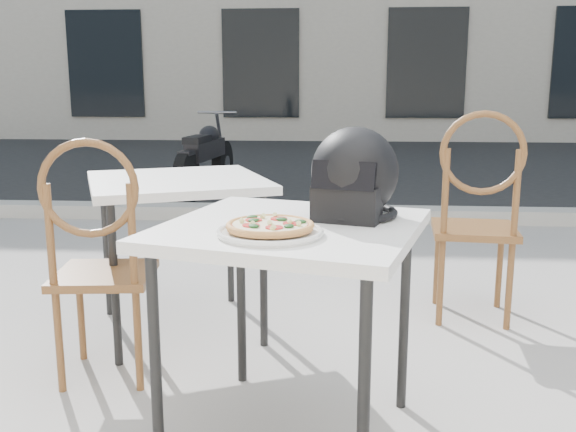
# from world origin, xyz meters

# --- Properties ---
(ground) EXTENTS (80.00, 80.00, 0.00)m
(ground) POSITION_xyz_m (0.00, 0.00, 0.00)
(ground) COLOR #9A9692
(ground) RESTS_ON ground
(street_asphalt) EXTENTS (30.00, 8.00, 0.00)m
(street_asphalt) POSITION_xyz_m (0.00, 7.00, 0.00)
(street_asphalt) COLOR black
(street_asphalt) RESTS_ON ground
(curb) EXTENTS (30.00, 0.25, 0.12)m
(curb) POSITION_xyz_m (0.00, 3.00, 0.06)
(curb) COLOR #9D9A93
(curb) RESTS_ON ground
(cafe_table_main) EXTENTS (0.97, 0.97, 0.75)m
(cafe_table_main) POSITION_xyz_m (-0.29, -0.59, 0.68)
(cafe_table_main) COLOR white
(cafe_table_main) RESTS_ON ground
(plate) EXTENTS (0.37, 0.37, 0.02)m
(plate) POSITION_xyz_m (-0.35, -0.76, 0.76)
(plate) COLOR white
(plate) RESTS_ON cafe_table_main
(pizza) EXTENTS (0.32, 0.32, 0.03)m
(pizza) POSITION_xyz_m (-0.35, -0.76, 0.78)
(pizza) COLOR #CD8D4B
(pizza) RESTS_ON plate
(helmet) EXTENTS (0.37, 0.38, 0.30)m
(helmet) POSITION_xyz_m (-0.09, -0.47, 0.89)
(helmet) COLOR black
(helmet) RESTS_ON cafe_table_main
(cafe_chair_main) EXTENTS (0.45, 0.45, 1.07)m
(cafe_chair_main) POSITION_xyz_m (0.55, 0.56, 0.60)
(cafe_chair_main) COLOR brown
(cafe_chair_main) RESTS_ON ground
(cafe_table_side) EXTENTS (1.04, 1.04, 0.76)m
(cafe_table_side) POSITION_xyz_m (-0.90, 0.35, 0.69)
(cafe_table_side) COLOR white
(cafe_table_side) RESTS_ON ground
(cafe_chair_side) EXTENTS (0.42, 0.42, 1.00)m
(cafe_chair_side) POSITION_xyz_m (-1.08, -0.24, 0.56)
(cafe_chair_side) COLOR brown
(cafe_chair_side) RESTS_ON ground
(motorcycle) EXTENTS (0.46, 1.78, 0.89)m
(motorcycle) POSITION_xyz_m (-1.56, 4.30, 0.39)
(motorcycle) COLOR black
(motorcycle) RESTS_ON street_asphalt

